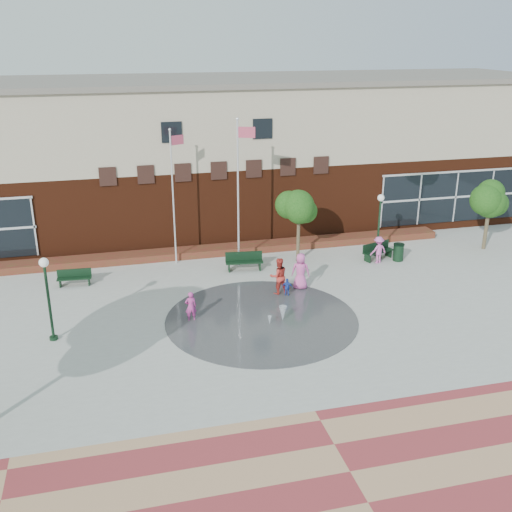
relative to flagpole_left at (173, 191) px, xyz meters
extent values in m
plane|color=#666056|center=(2.74, -10.74, -4.05)|extent=(120.00, 120.00, 0.00)
cube|color=#A8A8A0|center=(2.74, -6.74, -4.04)|extent=(46.00, 18.00, 0.01)
cube|color=#983135|center=(2.74, -17.74, -4.04)|extent=(46.00, 6.00, 0.01)
cylinder|color=#383A3D|center=(2.74, -7.74, -4.04)|extent=(8.40, 8.40, 0.01)
cube|color=#4A1D0D|center=(2.74, 6.76, -1.80)|extent=(44.00, 10.00, 4.50)
cube|color=tan|center=(2.74, 6.76, 2.70)|extent=(44.00, 10.00, 4.50)
cube|color=slate|center=(2.74, 6.76, 5.00)|extent=(44.40, 10.40, 0.30)
cube|color=black|center=(17.74, 1.74, -1.93)|extent=(10.00, 0.12, 3.19)
cube|color=black|center=(0.24, 1.74, 2.75)|extent=(1.10, 0.10, 1.10)
cube|color=black|center=(5.24, 1.74, 2.75)|extent=(1.10, 0.10, 1.10)
cube|color=maroon|center=(2.74, 0.86, -4.05)|extent=(26.00, 1.20, 0.40)
cylinder|color=white|center=(-0.04, -0.02, -0.47)|extent=(0.09, 0.09, 7.15)
sphere|color=white|center=(-0.04, -0.02, 3.15)|extent=(0.14, 0.14, 0.14)
cube|color=#C0415C|center=(0.32, 0.15, 2.58)|extent=(0.72, 0.34, 0.48)
cylinder|color=white|center=(3.18, -1.22, -0.19)|extent=(0.10, 0.10, 7.72)
sphere|color=white|center=(3.18, -1.22, 3.72)|extent=(0.16, 0.16, 0.16)
cube|color=#C0415C|center=(3.59, -1.38, 3.08)|extent=(0.83, 0.35, 0.54)
cylinder|color=black|center=(-5.95, -7.46, -2.44)|extent=(0.11, 0.11, 3.21)
cylinder|color=black|center=(-5.95, -7.46, -3.97)|extent=(0.34, 0.34, 0.15)
sphere|color=white|center=(-5.95, -7.46, -0.66)|extent=(0.38, 0.38, 0.38)
cylinder|color=black|center=(11.03, -1.60, -2.46)|extent=(0.11, 0.11, 3.18)
cylinder|color=black|center=(11.03, -1.60, -3.97)|extent=(0.34, 0.34, 0.15)
sphere|color=white|center=(11.03, -1.60, -0.70)|extent=(0.37, 0.37, 0.37)
cube|color=black|center=(-5.29, -1.91, -3.63)|extent=(1.67, 0.56, 0.05)
cube|color=black|center=(-5.27, -1.71, -3.42)|extent=(1.65, 0.15, 0.41)
cube|color=black|center=(3.30, -1.98, -3.56)|extent=(2.00, 0.76, 0.06)
cube|color=black|center=(3.33, -1.74, -3.31)|extent=(1.94, 0.28, 0.49)
cube|color=black|center=(10.83, -2.18, -3.58)|extent=(1.94, 1.08, 0.06)
cube|color=black|center=(10.76, -1.96, -3.34)|extent=(1.80, 0.63, 0.47)
cylinder|color=black|center=(11.81, -2.62, -3.58)|extent=(0.56, 0.56, 0.93)
cylinder|color=black|center=(11.81, -2.62, -3.10)|extent=(0.60, 0.60, 0.06)
cylinder|color=#483C29|center=(6.46, -1.34, -2.72)|extent=(0.18, 0.18, 2.65)
cylinder|color=#483C29|center=(17.51, -2.07, -2.82)|extent=(0.21, 0.21, 2.45)
cone|color=white|center=(3.58, -8.13, -4.05)|extent=(0.35, 0.35, 0.67)
cone|color=white|center=(2.94, -8.34, -4.05)|extent=(0.17, 0.17, 0.39)
imported|color=#C0388D|center=(-0.26, -7.11, -3.36)|extent=(0.51, 0.35, 1.37)
imported|color=red|center=(4.22, -5.26, -3.14)|extent=(0.94, 0.76, 1.82)
imported|color=#DB55A7|center=(5.42, -4.93, -3.14)|extent=(1.04, 0.86, 1.82)
imported|color=#2747B9|center=(4.54, -5.63, -3.60)|extent=(0.57, 0.38, 0.90)
imported|color=#D65CAF|center=(10.59, -2.64, -3.30)|extent=(1.06, 0.73, 1.50)
camera|label=1|loc=(-3.24, -30.48, 7.71)|focal=42.00mm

